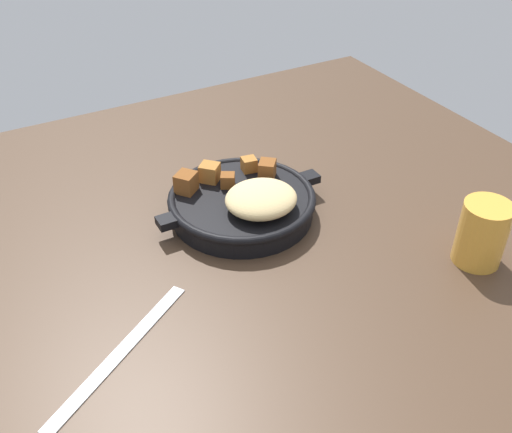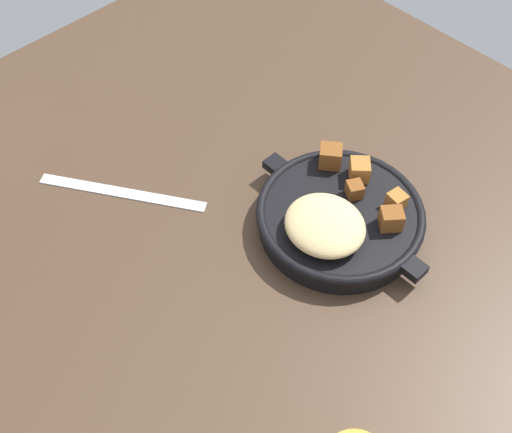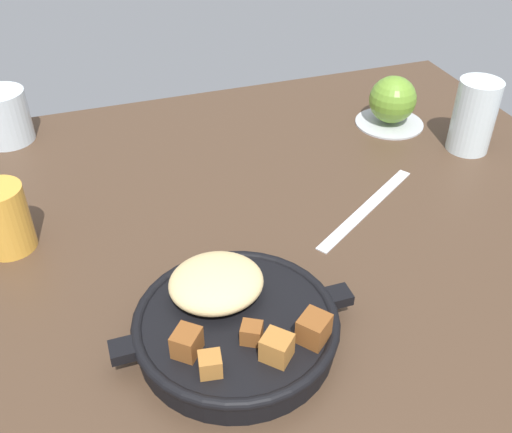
{
  "view_description": "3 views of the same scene",
  "coord_description": "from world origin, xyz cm",
  "px_view_note": "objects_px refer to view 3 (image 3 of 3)",
  "views": [
    {
      "loc": [
        26.63,
        52.86,
        49.67
      ],
      "look_at": [
        -0.9,
        2.84,
        7.88
      ],
      "focal_mm": 41.11,
      "sensor_mm": 36.0,
      "label": 1
    },
    {
      "loc": [
        -32.96,
        33.8,
        65.49
      ],
      "look_at": [
        1.39,
        0.71,
        4.39
      ],
      "focal_mm": 45.26,
      "sensor_mm": 36.0,
      "label": 2
    },
    {
      "loc": [
        -15.85,
        -47.3,
        46.73
      ],
      "look_at": [
        0.82,
        1.59,
        7.9
      ],
      "focal_mm": 41.03,
      "sensor_mm": 36.0,
      "label": 3
    }
  ],
  "objects_px": {
    "butter_knife": "(367,207)",
    "water_glass_short": "(3,117)",
    "cast_iron_skillet": "(234,321)",
    "water_glass_tall": "(474,116)",
    "red_apple": "(393,100)",
    "juice_glass_amber": "(4,219)"
  },
  "relations": [
    {
      "from": "water_glass_tall",
      "to": "water_glass_short",
      "type": "bearing_deg",
      "value": 159.01
    },
    {
      "from": "red_apple",
      "to": "water_glass_tall",
      "type": "relative_size",
      "value": 0.68
    },
    {
      "from": "cast_iron_skillet",
      "to": "water_glass_tall",
      "type": "relative_size",
      "value": 2.24
    },
    {
      "from": "water_glass_short",
      "to": "cast_iron_skillet",
      "type": "bearing_deg",
      "value": -66.86
    },
    {
      "from": "cast_iron_skillet",
      "to": "butter_knife",
      "type": "height_order",
      "value": "cast_iron_skillet"
    },
    {
      "from": "red_apple",
      "to": "water_glass_tall",
      "type": "distance_m",
      "value": 0.13
    },
    {
      "from": "butter_knife",
      "to": "juice_glass_amber",
      "type": "distance_m",
      "value": 0.46
    },
    {
      "from": "water_glass_tall",
      "to": "butter_knife",
      "type": "bearing_deg",
      "value": -157.16
    },
    {
      "from": "butter_knife",
      "to": "water_glass_short",
      "type": "xyz_separation_m",
      "value": [
        -0.46,
        0.35,
        0.04
      ]
    },
    {
      "from": "butter_knife",
      "to": "juice_glass_amber",
      "type": "bearing_deg",
      "value": 137.85
    },
    {
      "from": "cast_iron_skillet",
      "to": "butter_knife",
      "type": "distance_m",
      "value": 0.29
    },
    {
      "from": "water_glass_tall",
      "to": "red_apple",
      "type": "bearing_deg",
      "value": 123.54
    },
    {
      "from": "butter_knife",
      "to": "water_glass_tall",
      "type": "xyz_separation_m",
      "value": [
        0.22,
        0.09,
        0.05
      ]
    },
    {
      "from": "red_apple",
      "to": "water_glass_short",
      "type": "distance_m",
      "value": 0.62
    },
    {
      "from": "cast_iron_skillet",
      "to": "red_apple",
      "type": "xyz_separation_m",
      "value": [
        0.39,
        0.37,
        0.02
      ]
    },
    {
      "from": "red_apple",
      "to": "butter_knife",
      "type": "relative_size",
      "value": 0.34
    },
    {
      "from": "red_apple",
      "to": "water_glass_tall",
      "type": "bearing_deg",
      "value": -56.46
    },
    {
      "from": "butter_knife",
      "to": "water_glass_tall",
      "type": "relative_size",
      "value": 2.03
    },
    {
      "from": "water_glass_short",
      "to": "juice_glass_amber",
      "type": "bearing_deg",
      "value": -89.62
    },
    {
      "from": "butter_knife",
      "to": "water_glass_tall",
      "type": "distance_m",
      "value": 0.25
    },
    {
      "from": "water_glass_tall",
      "to": "water_glass_short",
      "type": "xyz_separation_m",
      "value": [
        -0.68,
        0.26,
        -0.01
      ]
    },
    {
      "from": "butter_knife",
      "to": "juice_glass_amber",
      "type": "xyz_separation_m",
      "value": [
        -0.46,
        0.07,
        0.04
      ]
    }
  ]
}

